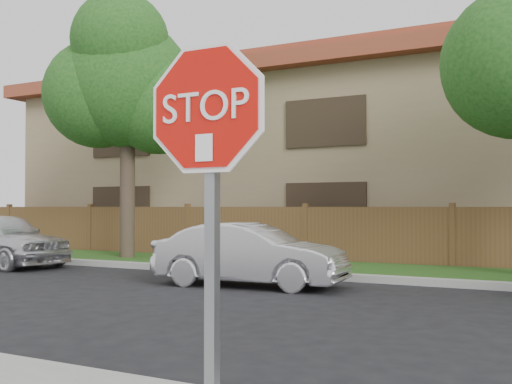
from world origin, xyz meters
The scene contains 8 objects.
far_curb centered at (0.00, 8.15, 0.07)m, with size 70.00×0.30×0.15m, color gray.
grass_strip centered at (0.00, 9.80, 0.06)m, with size 70.00×3.00×0.12m, color #1E4714.
fence centered at (0.00, 11.40, 0.80)m, with size 70.00×0.12×1.60m, color brown.
apartment_building centered at (0.00, 17.00, 3.53)m, with size 35.20×9.20×7.20m.
tree_left centered at (-8.98, 9.57, 5.22)m, with size 4.80×3.90×7.78m.
stop_sign centered at (0.76, -1.48, 1.83)m, with size 1.01×0.13×2.55m.
sedan_far_left centered at (-10.99, 6.85, 0.73)m, with size 1.73×4.31×1.47m, color silver.
sedan_left centered at (-3.13, 6.38, 0.64)m, with size 1.35×3.88×1.28m, color silver.
Camera 1 is at (2.51, -4.30, 1.61)m, focal length 42.00 mm.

